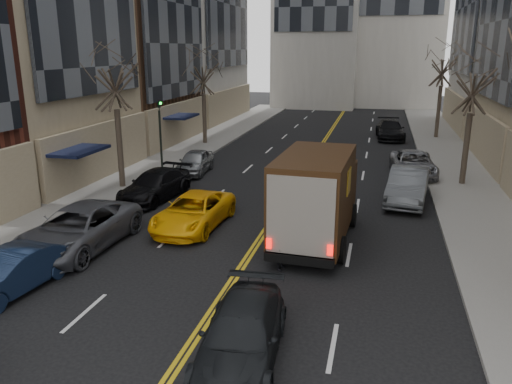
# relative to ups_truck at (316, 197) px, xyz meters

# --- Properties ---
(sidewalk_left) EXTENTS (4.00, 66.00, 0.15)m
(sidewalk_left) POSITION_rel_ups_truck_xyz_m (-11.12, 12.01, -1.71)
(sidewalk_left) COLOR slate
(sidewalk_left) RESTS_ON ground
(sidewalk_right) EXTENTS (4.00, 66.00, 0.15)m
(sidewalk_right) POSITION_rel_ups_truck_xyz_m (6.88, 12.01, -1.71)
(sidewalk_right) COLOR slate
(sidewalk_right) RESTS_ON ground
(tree_lf_mid) EXTENTS (3.20, 3.20, 8.91)m
(tree_lf_mid) POSITION_rel_ups_truck_xyz_m (-10.92, 5.01, 4.81)
(tree_lf_mid) COLOR #382D23
(tree_lf_mid) RESTS_ON sidewalk_left
(tree_lf_far) EXTENTS (3.20, 3.20, 8.12)m
(tree_lf_far) POSITION_rel_ups_truck_xyz_m (-10.92, 18.01, 4.24)
(tree_lf_far) COLOR #382D23
(tree_lf_far) RESTS_ON sidewalk_left
(tree_rt_mid) EXTENTS (3.20, 3.20, 8.32)m
(tree_rt_mid) POSITION_rel_ups_truck_xyz_m (6.68, 10.01, 4.38)
(tree_rt_mid) COLOR #382D23
(tree_rt_mid) RESTS_ON sidewalk_right
(tree_rt_far) EXTENTS (3.20, 3.20, 9.11)m
(tree_rt_far) POSITION_rel_ups_truck_xyz_m (6.68, 25.01, 4.96)
(tree_rt_far) COLOR #382D23
(tree_rt_far) RESTS_ON sidewalk_right
(traffic_signal) EXTENTS (0.29, 0.26, 4.70)m
(traffic_signal) POSITION_rel_ups_truck_xyz_m (-9.52, 7.01, 1.03)
(traffic_signal) COLOR black
(traffic_signal) RESTS_ON sidewalk_left
(ups_truck) EXTENTS (2.88, 6.57, 3.54)m
(ups_truck) POSITION_rel_ups_truck_xyz_m (0.00, 0.00, 0.00)
(ups_truck) COLOR black
(ups_truck) RESTS_ON ground
(observer_sedan) EXTENTS (2.20, 4.67, 1.32)m
(observer_sedan) POSITION_rel_ups_truck_xyz_m (-0.70, -8.01, -1.13)
(observer_sedan) COLOR black
(observer_sedan) RESTS_ON ground
(taxi) EXTENTS (2.48, 5.02, 1.37)m
(taxi) POSITION_rel_ups_truck_xyz_m (-5.12, 0.37, -1.10)
(taxi) COLOR #FFB50A
(taxi) RESTS_ON ground
(pedestrian) EXTENTS (0.45, 0.61, 1.54)m
(pedestrian) POSITION_rel_ups_truck_xyz_m (-0.78, -2.80, -1.02)
(pedestrian) COLOR black
(pedestrian) RESTS_ON ground
(parked_lf_b) EXTENTS (1.90, 4.16, 1.32)m
(parked_lf_b) POSITION_rel_ups_truck_xyz_m (-8.42, -6.40, -1.12)
(parked_lf_b) COLOR #111D35
(parked_lf_b) RESTS_ON ground
(parked_lf_c) EXTENTS (2.78, 5.75, 1.58)m
(parked_lf_c) POSITION_rel_ups_truck_xyz_m (-8.42, -2.86, -1.00)
(parked_lf_c) COLOR #4C4D54
(parked_lf_c) RESTS_ON ground
(parked_lf_d) EXTENTS (2.56, 5.03, 1.40)m
(parked_lf_d) POSITION_rel_ups_truck_xyz_m (-8.42, 3.74, -1.09)
(parked_lf_d) COLOR black
(parked_lf_d) RESTS_ON ground
(parked_lf_e) EXTENTS (1.89, 4.10, 1.36)m
(parked_lf_e) POSITION_rel_ups_truck_xyz_m (-8.42, 9.24, -1.10)
(parked_lf_e) COLOR #93969A
(parked_lf_e) RESTS_ON ground
(parked_rt_a) EXTENTS (2.30, 5.12, 1.63)m
(parked_rt_a) POSITION_rel_ups_truck_xyz_m (3.65, 6.21, -0.97)
(parked_rt_a) COLOR #52565B
(parked_rt_a) RESTS_ON ground
(parked_rt_b) EXTENTS (2.70, 5.26, 1.42)m
(parked_rt_b) POSITION_rel_ups_truck_xyz_m (4.18, 11.63, -1.07)
(parked_rt_b) COLOR #989AA0
(parked_rt_b) RESTS_ON ground
(parked_rt_c) EXTENTS (2.49, 5.36, 1.51)m
(parked_rt_c) POSITION_rel_ups_truck_xyz_m (2.98, 24.01, -1.03)
(parked_rt_c) COLOR black
(parked_rt_c) RESTS_ON ground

